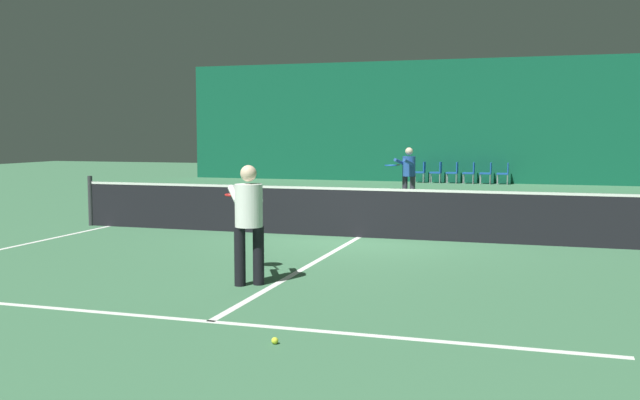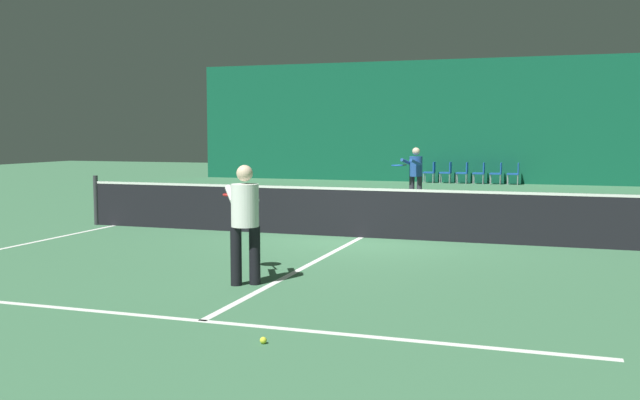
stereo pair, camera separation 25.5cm
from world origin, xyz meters
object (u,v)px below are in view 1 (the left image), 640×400
player_near (248,215)px  tennis_net (359,211)px  courtside_chair_2 (454,171)px  tennis_ball (275,341)px  courtside_chair_3 (471,171)px  player_far (408,171)px  courtside_chair_5 (505,172)px  courtside_chair_1 (437,171)px  courtside_chair_4 (488,172)px  courtside_chair_0 (421,171)px

player_near → tennis_net: bearing=-37.9°
courtside_chair_2 → tennis_ball: size_ratio=12.73×
player_near → courtside_chair_3: player_near is taller
player_far → courtside_chair_3: 8.69m
courtside_chair_2 → courtside_chair_5: (1.95, 0.00, 0.00)m
player_near → courtside_chair_2: 19.92m
player_far → courtside_chair_3: player_far is taller
tennis_net → courtside_chair_1: (-0.66, 15.35, -0.03)m
player_near → courtside_chair_5: size_ratio=1.87×
tennis_net → courtside_chair_3: tennis_net is taller
tennis_net → player_far: player_far is taller
courtside_chair_3 → tennis_ball: 22.30m
courtside_chair_1 → courtside_chair_2: same height
courtside_chair_2 → courtside_chair_3: same height
courtside_chair_1 → tennis_net: bearing=2.5°
courtside_chair_1 → courtside_chair_5: size_ratio=1.00×
courtside_chair_4 → courtside_chair_2: bearing=-90.0°
player_near → courtside_chair_5: (2.28, 19.91, -0.43)m
tennis_net → courtside_chair_5: 15.48m
courtside_chair_0 → courtside_chair_3: same height
tennis_net → courtside_chair_0: (-1.31, 15.35, -0.03)m
courtside_chair_1 → courtside_chair_5: 2.60m
tennis_net → courtside_chair_4: (1.29, 15.35, -0.03)m
courtside_chair_0 → courtside_chair_4: size_ratio=1.00×
courtside_chair_0 → courtside_chair_5: (3.25, 0.00, 0.00)m
courtside_chair_5 → player_near: bearing=-6.5°
courtside_chair_2 → tennis_ball: bearing=2.4°
courtside_chair_0 → courtside_chair_3: bearing=90.0°
courtside_chair_1 → tennis_ball: bearing=4.1°
courtside_chair_0 → tennis_ball: size_ratio=12.73×
courtside_chair_0 → courtside_chair_2: bearing=90.0°
tennis_net → player_near: size_ratio=7.63×
tennis_net → courtside_chair_0: tennis_net is taller
courtside_chair_2 → courtside_chair_1: bearing=-90.0°
courtside_chair_0 → courtside_chair_2: size_ratio=1.00×
courtside_chair_5 → courtside_chair_2: bearing=-90.0°
tennis_ball → courtside_chair_1: bearing=94.1°
courtside_chair_0 → courtside_chair_1: 0.65m
courtside_chair_2 → courtside_chair_4: bearing=90.0°
courtside_chair_0 → courtside_chair_4: same height
courtside_chair_1 → tennis_ball: size_ratio=12.73×
player_far → tennis_ball: bearing=25.4°
courtside_chair_1 → player_near: bearing=0.9°
player_near → courtside_chair_0: size_ratio=1.87×
courtside_chair_1 → courtside_chair_2: (0.65, 0.00, 0.00)m
courtside_chair_5 → courtside_chair_4: bearing=-90.0°
player_far → courtside_chair_4: size_ratio=1.88×
courtside_chair_4 → player_far: bearing=-10.3°
tennis_ball → courtside_chair_4: bearing=89.1°
courtside_chair_2 → tennis_ball: 22.32m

